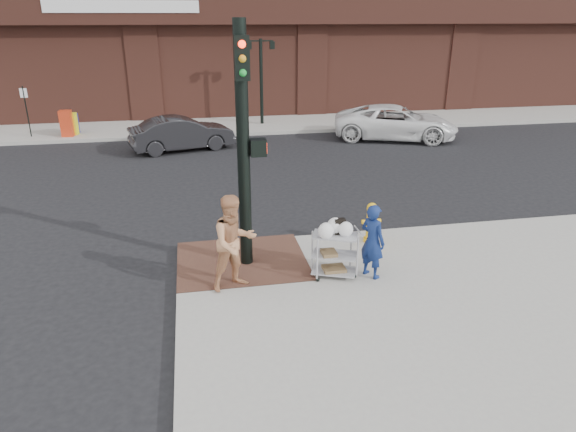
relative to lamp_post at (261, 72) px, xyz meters
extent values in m
plane|color=black|center=(-2.00, -16.00, -2.62)|extent=(220.00, 220.00, 0.00)
cube|color=#9A9691|center=(10.50, 16.00, -2.54)|extent=(65.00, 36.00, 0.15)
cube|color=#4E2D24|center=(-2.60, -15.10, -2.46)|extent=(2.80, 2.40, 0.01)
cylinder|color=black|center=(0.00, 0.00, -0.47)|extent=(0.16, 0.16, 4.00)
cube|color=black|center=(0.00, 0.00, 1.43)|extent=(1.20, 0.06, 0.06)
cube|color=black|center=(-0.55, 0.00, 1.23)|extent=(0.22, 0.22, 0.35)
cube|color=black|center=(0.55, 0.00, 1.23)|extent=(0.22, 0.22, 0.35)
cylinder|color=black|center=(-10.50, -1.00, -1.37)|extent=(0.05, 0.05, 2.20)
cylinder|color=black|center=(-2.50, -15.20, 0.03)|extent=(0.26, 0.26, 5.00)
cube|color=black|center=(-2.20, -15.20, 0.08)|extent=(0.32, 0.28, 0.34)
cube|color=#FF260C|center=(-2.04, -15.20, 0.08)|extent=(0.02, 0.18, 0.22)
cube|color=black|center=(-2.50, -15.48, 1.83)|extent=(0.28, 0.18, 0.80)
imported|color=navy|center=(-0.06, -16.29, -1.69)|extent=(0.62, 0.68, 1.56)
imported|color=tan|center=(-2.84, -16.23, -1.51)|extent=(1.13, 1.02, 1.92)
imported|color=black|center=(-3.87, -4.15, -1.93)|extent=(4.40, 2.45, 1.37)
imported|color=white|center=(5.44, -3.88, -1.87)|extent=(5.88, 4.17, 1.49)
cube|color=#9D9DA2|center=(-0.80, -16.14, -1.57)|extent=(1.01, 0.79, 0.03)
cube|color=#9D9DA2|center=(-0.80, -16.14, -1.99)|extent=(1.01, 0.79, 0.03)
cube|color=#9D9DA2|center=(-0.80, -16.14, -2.36)|extent=(1.01, 0.79, 0.03)
cube|color=black|center=(-0.70, -16.09, -1.41)|extent=(0.22, 0.14, 0.32)
cube|color=brown|center=(-0.92, -16.14, -1.94)|extent=(0.30, 0.34, 0.08)
cube|color=brown|center=(-0.80, -16.14, -2.31)|extent=(0.46, 0.36, 0.07)
cylinder|color=yellow|center=(0.52, -14.64, -2.42)|extent=(0.32, 0.32, 0.09)
cylinder|color=yellow|center=(0.52, -14.64, -2.01)|extent=(0.23, 0.23, 0.71)
sphere|color=yellow|center=(0.52, -14.64, -1.62)|extent=(0.25, 0.25, 0.25)
cylinder|color=yellow|center=(0.52, -14.64, -1.95)|extent=(0.46, 0.10, 0.10)
cube|color=red|center=(-8.89, -1.27, -1.90)|extent=(0.50, 0.46, 1.14)
cube|color=yellow|center=(-8.73, -0.93, -1.98)|extent=(0.46, 0.43, 0.97)
cube|color=navy|center=(-8.72, -0.62, -2.03)|extent=(0.39, 0.36, 0.88)
camera|label=1|loc=(-3.50, -25.25, 2.57)|focal=32.00mm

